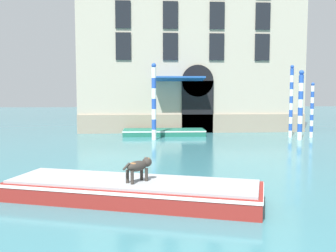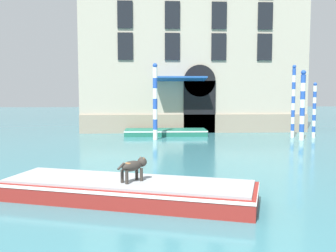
% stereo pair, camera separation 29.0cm
% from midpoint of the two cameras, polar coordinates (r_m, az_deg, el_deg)
% --- Properties ---
extents(palazzo_left, '(15.16, 7.40, 12.07)m').
position_cam_midpoint_polar(palazzo_left, '(29.08, 2.63, 11.57)').
color(palazzo_left, '#B2A893').
rests_on(palazzo_left, ground_plane).
extents(boat_foreground, '(6.88, 3.86, 0.54)m').
position_cam_midpoint_polar(boat_foreground, '(10.35, -6.00, -9.21)').
color(boat_foreground, maroon).
rests_on(boat_foreground, ground_plane).
extents(dog_on_deck, '(0.74, 0.67, 0.61)m').
position_cam_midpoint_polar(dog_on_deck, '(10.05, -5.07, -5.83)').
color(dog_on_deck, '#332D28').
rests_on(dog_on_deck, boat_foreground).
extents(boat_moored_near_palazzo, '(5.10, 1.90, 0.38)m').
position_cam_midpoint_polar(boat_moored_near_palazzo, '(24.55, -0.95, -0.89)').
color(boat_moored_near_palazzo, '#1E6651').
rests_on(boat_moored_near_palazzo, ground_plane).
extents(mooring_pole_0, '(0.22, 0.22, 4.31)m').
position_cam_midpoint_polar(mooring_pole_0, '(24.49, 17.12, 3.47)').
color(mooring_pole_0, white).
rests_on(mooring_pole_0, ground_plane).
extents(mooring_pole_1, '(0.27, 0.27, 4.34)m').
position_cam_midpoint_polar(mooring_pole_1, '(22.28, -2.44, 3.60)').
color(mooring_pole_1, white).
rests_on(mooring_pole_1, ground_plane).
extents(mooring_pole_2, '(0.28, 0.28, 3.95)m').
position_cam_midpoint_polar(mooring_pole_2, '(23.38, 18.34, 2.93)').
color(mooring_pole_2, white).
rests_on(mooring_pole_2, ground_plane).
extents(mooring_pole_3, '(0.21, 0.21, 3.28)m').
position_cam_midpoint_polar(mooring_pole_3, '(24.82, 19.85, 2.22)').
color(mooring_pole_3, white).
rests_on(mooring_pole_3, ground_plane).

